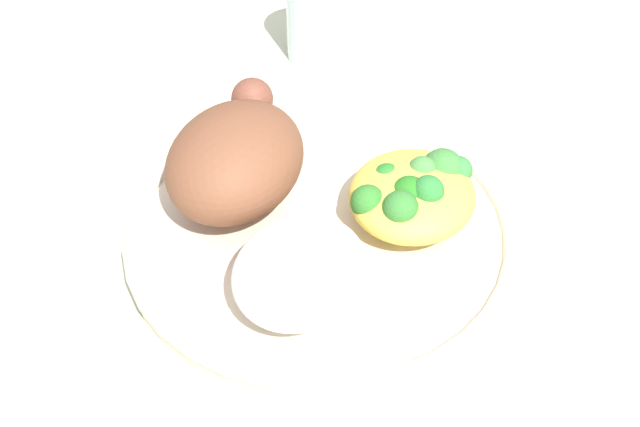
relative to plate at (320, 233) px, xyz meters
The scene contains 6 objects.
ground_plane 0.01m from the plate, ahead, with size 2.00×2.00×0.00m, color beige.
plate is the anchor object (origin of this frame).
roasted_chicken 0.08m from the plate, 84.41° to the left, with size 0.12×0.09×0.07m.
rice_pile 0.07m from the plate, 166.59° to the right, with size 0.09×0.08×0.04m, color white.
mac_cheese_with_broccoli 0.07m from the plate, 55.51° to the right, with size 0.09×0.09×0.04m.
water_glass 0.23m from the plate, 24.65° to the left, with size 0.06×0.06×0.08m, color silver.
Camera 1 is at (-0.39, -0.18, 0.44)m, focal length 49.47 mm.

